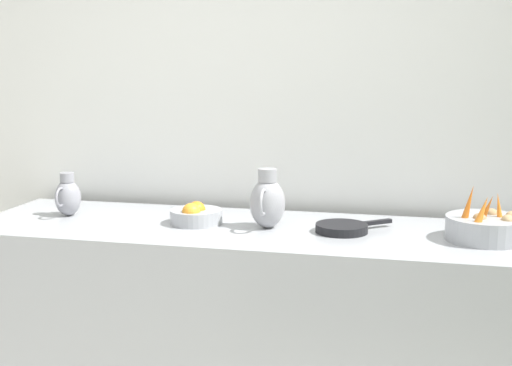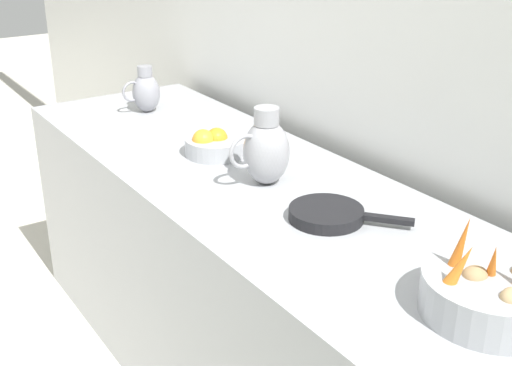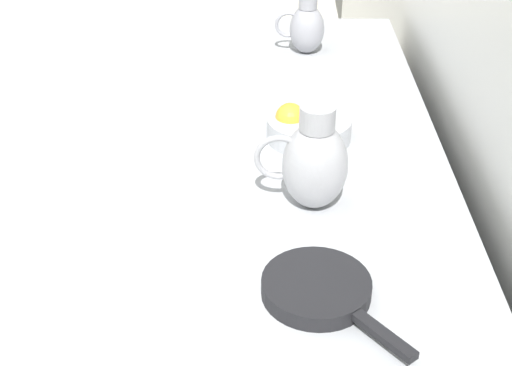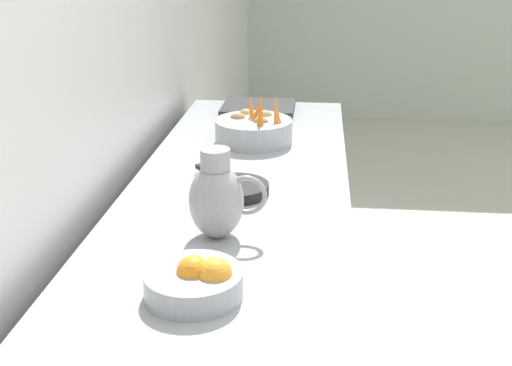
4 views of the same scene
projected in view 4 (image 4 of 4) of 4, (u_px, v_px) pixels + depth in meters
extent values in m
cube|color=#9EA0A5|center=(230.00, 338.00, 2.06)|extent=(0.74, 2.87, 0.87)
cylinder|color=#9EA0A5|center=(254.00, 131.00, 2.56)|extent=(0.31, 0.31, 0.09)
torus|color=#9EA0A5|center=(254.00, 141.00, 2.58)|extent=(0.18, 0.18, 0.01)
cone|color=orange|center=(257.00, 111.00, 2.53)|extent=(0.08, 0.07, 0.12)
cone|color=orange|center=(251.00, 108.00, 2.58)|extent=(0.05, 0.05, 0.12)
cone|color=orange|center=(261.00, 113.00, 2.46)|extent=(0.03, 0.07, 0.16)
cone|color=orange|center=(276.00, 113.00, 2.50)|extent=(0.07, 0.08, 0.13)
ellipsoid|color=tan|center=(265.00, 115.00, 2.61)|extent=(0.06, 0.05, 0.04)
ellipsoid|color=#9E7F56|center=(238.00, 118.00, 2.58)|extent=(0.06, 0.05, 0.04)
ellipsoid|color=tan|center=(246.00, 114.00, 2.64)|extent=(0.05, 0.05, 0.04)
ellipsoid|color=#9E7F56|center=(261.00, 122.00, 2.52)|extent=(0.06, 0.05, 0.04)
cylinder|color=#9EA0A5|center=(194.00, 284.00, 1.46)|extent=(0.23, 0.23, 0.06)
sphere|color=orange|center=(193.00, 272.00, 1.45)|extent=(0.08, 0.08, 0.08)
sphere|color=orange|center=(215.00, 275.00, 1.44)|extent=(0.08, 0.08, 0.08)
ellipsoid|color=#939399|center=(216.00, 201.00, 1.72)|extent=(0.15, 0.15, 0.21)
cylinder|color=#939399|center=(215.00, 159.00, 1.68)|extent=(0.08, 0.08, 0.06)
torus|color=#939399|center=(246.00, 195.00, 1.71)|extent=(0.11, 0.01, 0.11)
cube|color=#232326|center=(258.00, 108.00, 3.03)|extent=(0.34, 0.30, 0.04)
cylinder|color=black|center=(236.00, 189.00, 2.05)|extent=(0.22, 0.22, 0.03)
cube|color=black|center=(208.00, 171.00, 2.18)|extent=(0.11, 0.12, 0.02)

